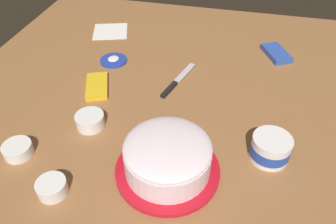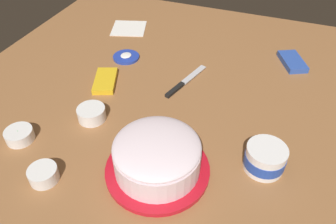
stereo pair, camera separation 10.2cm
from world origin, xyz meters
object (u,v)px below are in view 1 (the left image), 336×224
at_px(frosted_cake, 168,158).
at_px(sprinkle_bowl_green, 18,149).
at_px(candy_box_lower, 96,87).
at_px(frosting_tub_lid, 114,60).
at_px(sprinkle_bowl_rainbow, 90,120).
at_px(spreading_knife, 176,82).
at_px(frosting_tub, 271,148).
at_px(candy_box_upper, 276,53).
at_px(paper_napkin, 110,31).
at_px(sprinkle_bowl_orange, 52,187).

distance_m(frosted_cake, sprinkle_bowl_green, 0.43).
bearing_deg(candy_box_lower, frosting_tub_lid, 160.53).
relative_size(sprinkle_bowl_rainbow, candy_box_lower, 0.62).
relative_size(spreading_knife, sprinkle_bowl_rainbow, 2.60).
bearing_deg(frosting_tub_lid, sprinkle_bowl_green, -10.18).
xyz_separation_m(frosting_tub, candy_box_upper, (-0.57, 0.03, -0.03)).
distance_m(frosting_tub, candy_box_lower, 0.63).
height_order(spreading_knife, paper_napkin, spreading_knife).
height_order(frosting_tub, candy_box_lower, frosting_tub).
height_order(spreading_knife, candy_box_upper, candy_box_upper).
height_order(spreading_knife, sprinkle_bowl_green, sprinkle_bowl_green).
bearing_deg(sprinkle_bowl_orange, sprinkle_bowl_green, -121.51).
distance_m(sprinkle_bowl_orange, sprinkle_bowl_green, 0.19).
height_order(frosted_cake, candy_box_lower, frosted_cake).
height_order(frosting_tub, frosting_tub_lid, frosting_tub).
height_order(frosted_cake, frosting_tub_lid, frosted_cake).
bearing_deg(candy_box_lower, sprinkle_bowl_rainbow, -3.79).
bearing_deg(paper_napkin, frosted_cake, 31.13).
relative_size(candy_box_lower, paper_napkin, 0.97).
height_order(sprinkle_bowl_green, paper_napkin, sprinkle_bowl_green).
height_order(sprinkle_bowl_orange, paper_napkin, sprinkle_bowl_orange).
bearing_deg(paper_napkin, candy_box_lower, 14.19).
distance_m(frosted_cake, candy_box_lower, 0.45).
height_order(sprinkle_bowl_green, candy_box_lower, sprinkle_bowl_green).
height_order(frosting_tub, paper_napkin, frosting_tub).
xyz_separation_m(frosting_tub, candy_box_lower, (-0.19, -0.60, -0.03)).
distance_m(spreading_knife, sprinkle_bowl_rainbow, 0.35).
distance_m(frosting_tub_lid, sprinkle_bowl_rainbow, 0.37).
relative_size(frosting_tub_lid, sprinkle_bowl_green, 1.28).
bearing_deg(sprinkle_bowl_orange, spreading_knife, 158.59).
xyz_separation_m(frosting_tub_lid, candy_box_upper, (-0.19, 0.63, 0.00)).
height_order(frosted_cake, sprinkle_bowl_rainbow, frosted_cake).
relative_size(frosting_tub, sprinkle_bowl_orange, 1.44).
bearing_deg(frosted_cake, sprinkle_bowl_green, -85.46).
relative_size(spreading_knife, paper_napkin, 1.54).
height_order(frosted_cake, sprinkle_bowl_orange, frosted_cake).
relative_size(frosting_tub, spreading_knife, 0.48).
bearing_deg(candy_box_upper, sprinkle_bowl_rainbow, -71.84).
xyz_separation_m(sprinkle_bowl_rainbow, sprinkle_bowl_green, (0.16, -0.15, -0.00)).
bearing_deg(candy_box_upper, spreading_knife, -77.91).
height_order(frosting_tub_lid, candy_box_upper, candy_box_upper).
distance_m(frosted_cake, paper_napkin, 0.84).
relative_size(candy_box_lower, candy_box_upper, 1.04).
xyz_separation_m(frosted_cake, frosting_tub, (-0.11, 0.27, -0.02)).
bearing_deg(candy_box_upper, frosting_tub_lid, -99.16).
distance_m(frosted_cake, candy_box_upper, 0.74).
xyz_separation_m(frosting_tub, spreading_knife, (-0.28, -0.33, -0.03)).
height_order(frosting_tub_lid, spreading_knife, frosting_tub_lid).
distance_m(frosting_tub, spreading_knife, 0.43).
distance_m(frosting_tub_lid, sprinkle_bowl_orange, 0.62).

